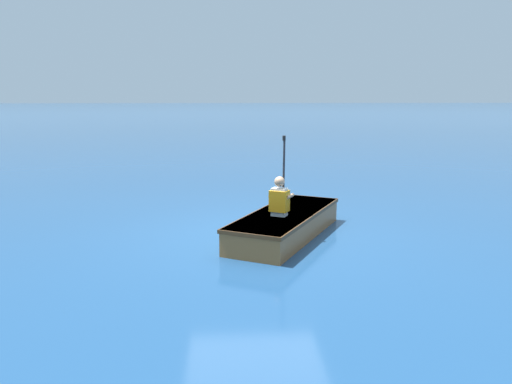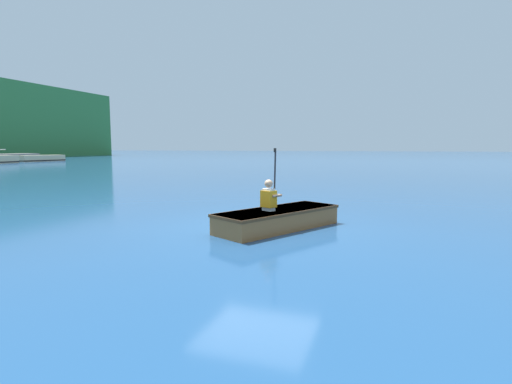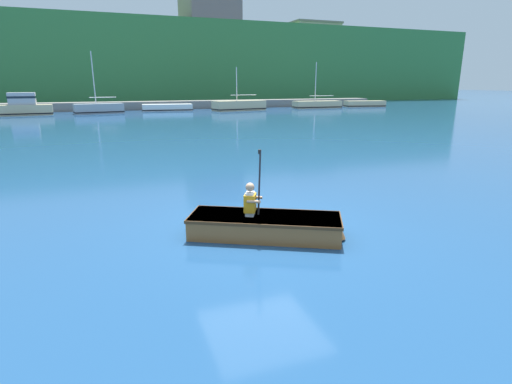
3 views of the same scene
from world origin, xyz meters
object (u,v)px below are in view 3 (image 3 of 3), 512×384
moored_boat_dock_west_end (99,109)px  moored_boat_dock_east_end (21,107)px  moored_boat_dock_center_far (365,104)px  moored_boat_dock_west_inner (317,105)px  moored_boat_dock_center_near (239,106)px  person_paddler (251,201)px  rowboat_foreground (267,225)px  moored_boat_outer_slip_west (168,108)px

moored_boat_dock_west_end → moored_boat_dock_east_end: bearing=178.8°
moored_boat_dock_center_far → moored_boat_dock_east_end: moored_boat_dock_east_end is taller
moored_boat_dock_west_end → moored_boat_dock_west_inner: size_ratio=1.00×
moored_boat_dock_west_end → moored_boat_dock_center_near: size_ratio=0.96×
moored_boat_dock_center_far → moored_boat_dock_east_end: bearing=-178.9°
moored_boat_dock_west_end → person_paddler: (3.19, -36.25, 0.25)m
moored_boat_dock_west_end → rowboat_foreground: (3.47, -36.39, -0.23)m
moored_boat_dock_west_end → moored_boat_dock_west_inner: 24.71m
moored_boat_dock_east_end → moored_boat_dock_center_far: bearing=1.1°
moored_boat_dock_center_near → moored_boat_outer_slip_west: bearing=164.9°
moored_boat_dock_center_far → moored_boat_outer_slip_west: 24.79m
moored_boat_dock_east_end → moored_boat_outer_slip_west: size_ratio=1.03×
moored_boat_dock_west_inner → moored_boat_dock_east_end: bearing=-179.1°
moored_boat_outer_slip_west → rowboat_foreground: size_ratio=1.79×
moored_boat_dock_center_near → moored_boat_outer_slip_west: (-7.56, 2.04, -0.18)m
moored_boat_dock_east_end → person_paddler: 37.73m
moored_boat_outer_slip_west → person_paddler: 38.19m
moored_boat_dock_center_far → moored_boat_dock_west_end: bearing=-178.4°
moored_boat_dock_west_inner → moored_boat_dock_center_far: bearing=2.4°
moored_boat_outer_slip_west → rowboat_foreground: bearing=-95.2°
moored_boat_dock_center_far → person_paddler: size_ratio=4.14×
person_paddler → moored_boat_outer_slip_west: bearing=84.3°
moored_boat_dock_east_end → person_paddler: moored_boat_dock_east_end is taller
moored_boat_dock_east_end → moored_boat_outer_slip_west: moored_boat_dock_east_end is taller
moored_boat_dock_west_inner → person_paddler: bearing=-120.3°
moored_boat_dock_center_far → moored_boat_outer_slip_west: moored_boat_dock_center_far is taller
moored_boat_dock_east_end → rowboat_foreground: bearing=-74.3°
moored_boat_dock_west_end → rowboat_foreground: bearing=-84.5°
moored_boat_dock_west_inner → moored_boat_outer_slip_west: moored_boat_dock_west_inner is taller
moored_boat_outer_slip_west → rowboat_foreground: (-3.48, -38.15, -0.09)m
moored_boat_dock_west_inner → moored_boat_dock_center_far: size_ratio=1.10×
moored_boat_outer_slip_west → moored_boat_dock_center_far: bearing=-2.0°
moored_boat_dock_center_near → moored_boat_outer_slip_west: size_ratio=1.12×
moored_boat_outer_slip_west → moored_boat_dock_west_end: bearing=-165.8°
moored_boat_dock_west_inner → moored_boat_dock_east_end: (-31.52, -0.47, 0.36)m
moored_boat_dock_center_near → moored_boat_outer_slip_west: moored_boat_dock_center_near is taller
person_paddler → moored_boat_dock_west_inner: bearing=59.7°
moored_boat_dock_east_end → moored_boat_dock_center_near: bearing=-1.1°
moored_boat_dock_west_end → moored_boat_outer_slip_west: size_ratio=1.07×
moored_boat_dock_west_end → moored_boat_outer_slip_west: 7.18m
moored_boat_dock_west_inner → moored_boat_dock_east_end: size_ratio=1.04×
moored_boat_dock_west_inner → rowboat_foreground: bearing=-119.8°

